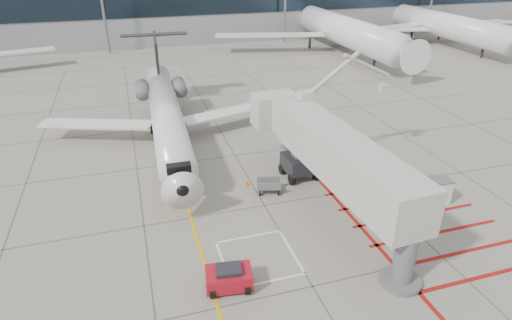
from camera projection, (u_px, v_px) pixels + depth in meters
name	position (u px, v px, depth m)	size (l,w,h in m)	color
ground_plane	(285.00, 241.00, 25.55)	(260.00, 260.00, 0.00)	gray
regional_jet	(168.00, 112.00, 34.47)	(22.71, 28.64, 7.50)	silver
jet_bridge	(343.00, 167.00, 26.00)	(8.81, 18.60, 7.44)	beige
pushback_tug	(229.00, 277.00, 21.78)	(2.35, 1.47, 1.37)	#A81020
baggage_cart	(269.00, 186.00, 30.27)	(1.66, 1.05, 1.05)	#5C5C61
ground_power_unit	(432.00, 191.00, 29.00)	(2.19, 1.28, 1.74)	silver
cone_nose	(173.00, 204.00, 28.61)	(0.41, 0.41, 0.57)	orange
cone_side	(247.00, 182.00, 31.32)	(0.32, 0.32, 0.45)	#FF5C0D
bg_aircraft_c	(336.00, 9.00, 68.54)	(38.83, 43.14, 12.94)	silver
bg_aircraft_d	(438.00, 8.00, 73.88)	(35.73, 39.70, 11.91)	silver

